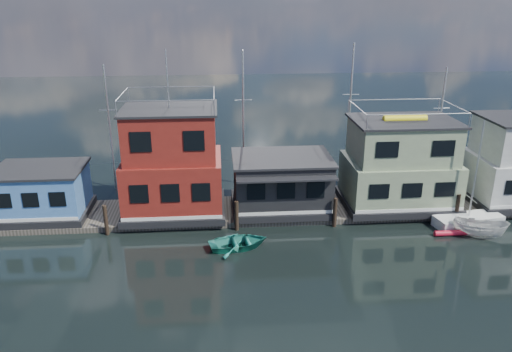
{
  "coord_description": "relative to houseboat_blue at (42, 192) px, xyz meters",
  "views": [
    {
      "loc": [
        -5.15,
        -22.59,
        15.85
      ],
      "look_at": [
        -2.42,
        12.0,
        3.0
      ],
      "focal_mm": 35.0,
      "sensor_mm": 36.0,
      "label": 1
    }
  ],
  "objects": [
    {
      "name": "houseboat_dark",
      "position": [
        17.5,
        -0.02,
        0.21
      ],
      "size": [
        7.4,
        6.1,
        4.06
      ],
      "color": "black",
      "rests_on": "dock"
    },
    {
      "name": "background_masts",
      "position": [
        22.76,
        6.0,
        3.35
      ],
      "size": [
        36.4,
        0.16,
        12.0
      ],
      "color": "silver",
      "rests_on": "ground"
    },
    {
      "name": "pilings",
      "position": [
        17.67,
        -2.8,
        -1.11
      ],
      "size": [
        42.28,
        0.28,
        2.2
      ],
      "color": "#2D2116",
      "rests_on": "ground"
    },
    {
      "name": "motorboat",
      "position": [
        30.53,
        -5.23,
        -1.52
      ],
      "size": [
        3.81,
        2.61,
        1.38
      ],
      "primitive_type": "imported",
      "rotation": [
        0.0,
        0.0,
        1.18
      ],
      "color": "silver",
      "rests_on": "ground"
    },
    {
      "name": "red_kayak",
      "position": [
        28.91,
        -4.83,
        -2.01
      ],
      "size": [
        2.69,
        0.41,
        0.39
      ],
      "primitive_type": "cylinder",
      "rotation": [
        0.0,
        1.57,
        0.0
      ],
      "color": "red",
      "rests_on": "ground"
    },
    {
      "name": "dock",
      "position": [
        18.0,
        0.0,
        -2.01
      ],
      "size": [
        48.0,
        5.0,
        0.4
      ],
      "primitive_type": "cube",
      "color": "#595147",
      "rests_on": "ground"
    },
    {
      "name": "houseboat_blue",
      "position": [
        0.0,
        0.0,
        0.0
      ],
      "size": [
        6.4,
        4.9,
        3.66
      ],
      "color": "black",
      "rests_on": "dock"
    },
    {
      "name": "houseboat_red",
      "position": [
        9.5,
        0.0,
        1.9
      ],
      "size": [
        7.4,
        5.9,
        11.86
      ],
      "color": "black",
      "rests_on": "dock"
    },
    {
      "name": "houseboat_green",
      "position": [
        26.5,
        0.0,
        1.34
      ],
      "size": [
        8.4,
        5.9,
        7.03
      ],
      "color": "black",
      "rests_on": "dock"
    },
    {
      "name": "day_sailer",
      "position": [
        30.63,
        -3.4,
        -1.76
      ],
      "size": [
        5.15,
        2.5,
        7.78
      ],
      "rotation": [
        0.0,
        0.0,
        0.18
      ],
      "color": "silver",
      "rests_on": "ground"
    },
    {
      "name": "ground",
      "position": [
        18.0,
        -12.0,
        -2.21
      ],
      "size": [
        160.0,
        160.0,
        0.0
      ],
      "primitive_type": "plane",
      "color": "black",
      "rests_on": "ground"
    },
    {
      "name": "dinghy_teal",
      "position": [
        14.02,
        -5.43,
        -1.8
      ],
      "size": [
        4.38,
        3.53,
        0.8
      ],
      "primitive_type": "imported",
      "rotation": [
        0.0,
        0.0,
        1.78
      ],
      "color": "#248776",
      "rests_on": "ground"
    }
  ]
}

